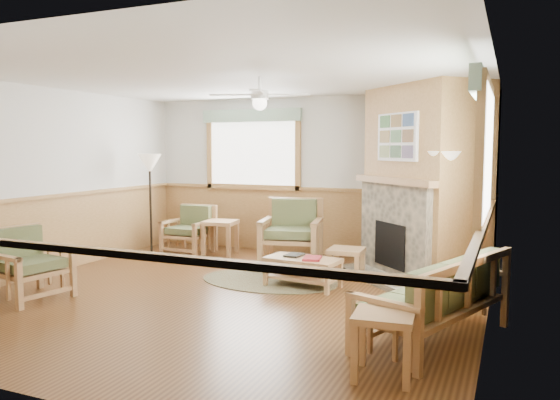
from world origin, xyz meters
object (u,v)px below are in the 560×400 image
at_px(sofa, 434,298).
at_px(footstool, 346,263).
at_px(floor_lamp_left, 151,205).
at_px(coffee_table, 303,272).
at_px(armchair_back_right, 291,232).
at_px(armchair_left, 29,264).
at_px(floor_lamp_right, 442,221).
at_px(end_table_chairs, 220,238).
at_px(end_table_sofa, 384,345).
at_px(armchair_back_left, 189,230).

xyz_separation_m(sofa, footstool, (-1.48, 2.13, -0.20)).
bearing_deg(sofa, floor_lamp_left, -94.51).
xyz_separation_m(coffee_table, floor_lamp_left, (-3.14, 0.98, 0.67)).
bearing_deg(armchair_back_right, armchair_left, -136.48).
height_order(armchair_left, floor_lamp_right, floor_lamp_right).
height_order(armchair_left, footstool, armchair_left).
bearing_deg(coffee_table, armchair_left, -140.35).
height_order(sofa, armchair_back_right, armchair_back_right).
bearing_deg(armchair_left, end_table_chairs, -3.10).
distance_m(end_table_chairs, floor_lamp_right, 3.93).
distance_m(armchair_back_right, footstool, 1.25).
height_order(armchair_back_right, footstool, armchair_back_right).
xyz_separation_m(sofa, armchair_left, (-4.71, -0.44, 0.02)).
bearing_deg(end_table_chairs, footstool, -16.55).
distance_m(armchair_left, footstool, 4.13).
bearing_deg(armchair_back_right, end_table_sofa, -70.25).
height_order(end_table_sofa, floor_lamp_left, floor_lamp_left).
xyz_separation_m(footstool, floor_lamp_left, (-3.51, 0.24, 0.66)).
xyz_separation_m(armchair_back_right, end_table_chairs, (-1.38, 0.16, -0.21)).
bearing_deg(armchair_back_right, sofa, -58.48).
distance_m(end_table_chairs, footstool, 2.55).
distance_m(end_table_chairs, floor_lamp_left, 1.31).
height_order(armchair_back_right, coffee_table, armchair_back_right).
relative_size(footstool, floor_lamp_right, 0.27).
xyz_separation_m(end_table_chairs, floor_lamp_right, (3.76, -0.93, 0.60)).
bearing_deg(armchair_back_left, end_table_chairs, 7.63).
relative_size(armchair_back_right, end_table_sofa, 1.92).
bearing_deg(armchair_back_left, sofa, -30.69).
distance_m(footstool, floor_lamp_right, 1.51).
bearing_deg(footstool, sofa, -55.16).
bearing_deg(end_table_sofa, armchair_back_right, 121.64).
bearing_deg(floor_lamp_right, sofa, -85.29).
xyz_separation_m(armchair_left, end_table_chairs, (0.79, 3.30, -0.13)).
height_order(end_table_chairs, footstool, end_table_chairs).
distance_m(coffee_table, floor_lamp_right, 1.92).
height_order(sofa, floor_lamp_left, floor_lamp_left).
bearing_deg(coffee_table, end_table_sofa, -49.51).
distance_m(armchair_left, end_table_sofa, 4.50).
height_order(armchair_left, coffee_table, armchair_left).
bearing_deg(footstool, floor_lamp_left, 176.11).
height_order(floor_lamp_left, floor_lamp_right, floor_lamp_right).
relative_size(armchair_back_left, coffee_table, 0.85).
distance_m(armchair_back_right, floor_lamp_right, 2.54).
height_order(coffee_table, end_table_chairs, end_table_chairs).
xyz_separation_m(armchair_back_right, floor_lamp_left, (-2.45, -0.33, 0.36)).
bearing_deg(end_table_sofa, floor_lamp_left, 144.37).
distance_m(sofa, armchair_back_left, 5.30).
distance_m(armchair_back_left, armchair_left, 3.23).
bearing_deg(footstool, coffee_table, -117.25).
height_order(armchair_back_left, floor_lamp_right, floor_lamp_right).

